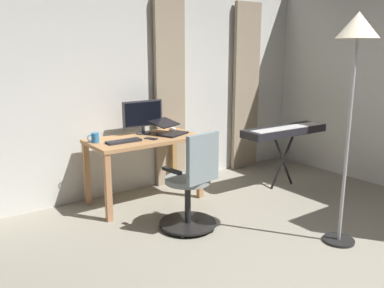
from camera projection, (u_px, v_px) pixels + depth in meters
name	position (u px, v px, depth m)	size (l,w,h in m)	color
back_room_partition	(140.00, 78.00, 4.85)	(5.09, 0.10, 2.73)	silver
curtain_left_panel	(246.00, 88.00, 5.74)	(0.45, 0.06, 2.34)	tan
curtain_right_panel	(170.00, 94.00, 5.01)	(0.42, 0.06, 2.34)	tan
desk	(144.00, 147.00, 4.52)	(1.23, 0.64, 0.75)	tan
office_chair	(192.00, 186.00, 3.83)	(0.56, 0.56, 0.97)	black
computer_monitor	(143.00, 115.00, 4.66)	(0.50, 0.18, 0.39)	#333338
computer_keyboard	(124.00, 141.00, 4.26)	(0.38, 0.12, 0.02)	#232328
laptop	(170.00, 130.00, 4.65)	(0.44, 0.44, 0.17)	black
computer_mouse	(173.00, 129.00, 4.91)	(0.06, 0.10, 0.04)	white
cell_phone_by_monitor	(151.00, 139.00, 4.42)	(0.07, 0.14, 0.01)	#232328
mug_coffee	(95.00, 138.00, 4.24)	(0.13, 0.08, 0.10)	teal
piano_keyboard	(285.00, 132.00, 4.98)	(1.19, 0.36, 0.78)	black
floor_lamp	(356.00, 48.00, 3.28)	(0.35, 0.35, 2.00)	black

